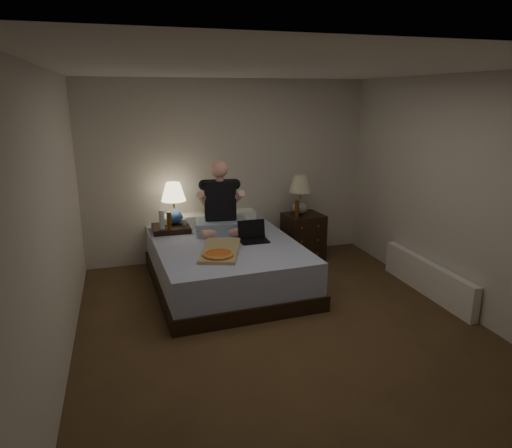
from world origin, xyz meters
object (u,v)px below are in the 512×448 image
object	(u,v)px
person	(220,197)
laptop	(254,232)
beer_bottle_right	(297,209)
nightstand_left	(172,248)
bed	(225,262)
pizza_box	(218,255)
radiator	(427,278)
water_bottle	(162,219)
nightstand_right	(303,237)
lamp_right	(300,195)
soda_can	(184,223)
beer_bottle_left	(169,221)
lamp_left	(174,204)

from	to	relation	value
person	laptop	size ratio (longest dim) A/B	2.74
beer_bottle_right	nightstand_left	bearing A→B (deg)	173.50
bed	laptop	distance (m)	0.54
pizza_box	radiator	xyz separation A→B (m)	(2.42, -0.39, -0.39)
laptop	radiator	distance (m)	2.12
water_bottle	person	distance (m)	0.80
nightstand_right	lamp_right	xyz separation A→B (m)	(-0.04, 0.03, 0.61)
soda_can	radiator	bearing A→B (deg)	-30.15
beer_bottle_left	pizza_box	bearing A→B (deg)	-68.77
pizza_box	lamp_left	bearing A→B (deg)	122.79
lamp_right	bed	bearing A→B (deg)	-154.37
bed	beer_bottle_left	world-z (taller)	beer_bottle_left
bed	nightstand_right	bearing A→B (deg)	20.55
soda_can	water_bottle	bearing A→B (deg)	-172.69
bed	lamp_right	world-z (taller)	lamp_right
lamp_right	beer_bottle_right	bearing A→B (deg)	-125.94
radiator	water_bottle	bearing A→B (deg)	152.90
radiator	bed	bearing A→B (deg)	156.29
nightstand_left	pizza_box	distance (m)	1.31
nightstand_left	water_bottle	distance (m)	0.47
bed	lamp_left	distance (m)	1.08
beer_bottle_right	radiator	xyz separation A→B (m)	(1.11, -1.42, -0.58)
bed	lamp_right	bearing A→B (deg)	22.61
water_bottle	lamp_right	bearing A→B (deg)	1.97
lamp_right	radiator	size ratio (longest dim) A/B	0.35
nightstand_left	water_bottle	bearing A→B (deg)	-136.24
laptop	pizza_box	xyz separation A→B (m)	(-0.54, -0.47, -0.08)
soda_can	beer_bottle_right	size ratio (longest dim) A/B	0.43
lamp_right	beer_bottle_left	xyz separation A→B (m)	(-1.83, -0.11, -0.20)
beer_bottle_left	pizza_box	xyz separation A→B (m)	(0.41, -1.06, -0.14)
person	radiator	bearing A→B (deg)	-24.74
person	radiator	world-z (taller)	person
water_bottle	laptop	bearing A→B (deg)	-31.26
water_bottle	beer_bottle_right	world-z (taller)	beer_bottle_right
water_bottle	laptop	xyz separation A→B (m)	(1.04, -0.63, -0.07)
person	laptop	distance (m)	0.68
bed	nightstand_left	xyz separation A→B (m)	(-0.58, 0.64, 0.03)
nightstand_right	radiator	size ratio (longest dim) A/B	0.41
beer_bottle_right	radiator	world-z (taller)	beer_bottle_right
laptop	radiator	bearing A→B (deg)	-24.96
lamp_right	water_bottle	bearing A→B (deg)	-178.03
radiator	nightstand_left	bearing A→B (deg)	150.09
pizza_box	laptop	bearing A→B (deg)	59.94
soda_can	laptop	distance (m)	1.01
nightstand_right	radiator	bearing A→B (deg)	-64.75
nightstand_right	beer_bottle_left	xyz separation A→B (m)	(-1.88, -0.08, 0.41)
lamp_right	person	bearing A→B (deg)	-170.79
beer_bottle_left	water_bottle	bearing A→B (deg)	151.29
lamp_left	nightstand_right	bearing A→B (deg)	-4.93
person	laptop	xyz separation A→B (m)	(0.30, -0.51, -0.34)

